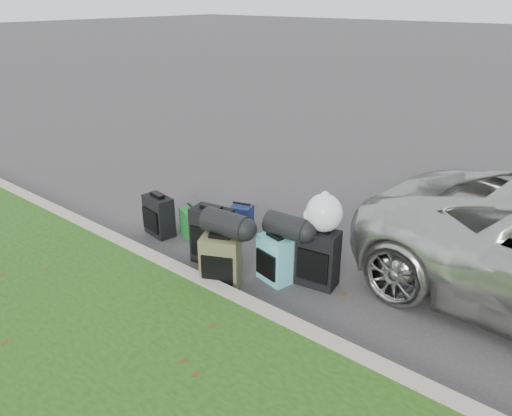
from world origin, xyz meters
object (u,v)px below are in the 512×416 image
Objects in this scene: suitcase_large_black_right at (318,258)px; suitcase_olive at (221,261)px; suitcase_small_black at (159,216)px; tote_green at (193,223)px; tote_navy at (242,216)px; suitcase_large_black_left at (212,235)px; suitcase_teal at (274,259)px.

suitcase_olive is at bearing -149.30° from suitcase_large_black_right.
suitcase_small_black is 2.41m from suitcase_large_black_right.
tote_green is at bearing 42.70° from suitcase_small_black.
tote_navy is at bearing 84.86° from tote_green.
suitcase_small_black is 0.93× the size of suitcase_olive.
suitcase_large_black_left is 2.23× the size of tote_navy.
tote_navy is at bearing 150.35° from suitcase_large_black_right.
suitcase_large_black_right is (2.39, 0.30, 0.06)m from suitcase_small_black.
tote_navy is (-1.68, 0.61, -0.18)m from suitcase_large_black_right.
suitcase_teal is (1.97, 0.05, 0.00)m from suitcase_small_black.
suitcase_olive is at bearing -120.18° from suitcase_teal.
suitcase_large_black_left is at bearing 4.63° from suitcase_small_black.
suitcase_large_black_right reaches higher than tote_green.
suitcase_teal is 0.49m from suitcase_large_black_right.
suitcase_olive is at bearing -9.14° from tote_green.
suitcase_olive reaches higher than tote_navy.
suitcase_large_black_left is 1.34m from suitcase_large_black_right.
suitcase_teal reaches higher than tote_navy.
suitcase_teal is 1.46× the size of tote_green.
suitcase_large_black_left is at bearing -160.13° from suitcase_teal.
suitcase_large_black_left is 1.83× the size of tote_green.
suitcase_small_black is 0.48m from tote_green.
suitcase_small_black is at bearing 138.57° from suitcase_olive.
suitcase_olive is at bearing -46.91° from suitcase_large_black_left.
suitcase_olive is (0.46, -0.33, -0.05)m from suitcase_large_black_left.
suitcase_large_black_right is 1.80m from tote_navy.
suitcase_small_black is at bearing 177.47° from suitcase_large_black_right.
suitcase_large_black_right is at bearing -38.30° from tote_navy.
suitcase_teal is at bearing -2.92° from suitcase_large_black_left.
suitcase_teal reaches higher than suitcase_small_black.
suitcase_small_black is at bearing -166.66° from suitcase_teal.
tote_green is 0.72m from tote_navy.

